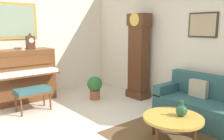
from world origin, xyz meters
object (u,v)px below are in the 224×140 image
at_px(potted_plant, 95,86).
at_px(grandfather_clock, 138,59).
at_px(coffee_table, 173,119).
at_px(green_jug, 182,110).
at_px(piano_bench, 33,92).
at_px(piano, 21,75).
at_px(mantel_clock, 30,42).
at_px(couch, 210,107).
at_px(teacup, 22,49).

bearing_deg(potted_plant, grandfather_clock, 58.56).
relative_size(grandfather_clock, potted_plant, 3.62).
xyz_separation_m(coffee_table, green_jug, (0.06, 0.11, 0.12)).
bearing_deg(grandfather_clock, coffee_table, -33.09).
bearing_deg(piano_bench, green_jug, 23.52).
distance_m(piano, mantel_clock, 0.81).
xyz_separation_m(piano, mantel_clock, (0.00, 0.26, 0.77)).
xyz_separation_m(piano, potted_plant, (0.97, 1.38, -0.29)).
bearing_deg(potted_plant, green_jug, -5.69).
height_order(couch, teacup, teacup).
height_order(couch, mantel_clock, mantel_clock).
distance_m(piano_bench, teacup, 1.06).
distance_m(couch, coffee_table, 1.10).
bearing_deg(coffee_table, grandfather_clock, 146.91).
xyz_separation_m(grandfather_clock, potted_plant, (-0.55, -0.90, -0.64)).
distance_m(green_jug, potted_plant, 2.58).
xyz_separation_m(coffee_table, potted_plant, (-2.50, 0.37, -0.06)).
bearing_deg(mantel_clock, grandfather_clock, 53.11).
bearing_deg(coffee_table, couch, 90.05).
relative_size(piano_bench, potted_plant, 1.25).
distance_m(couch, mantel_clock, 4.07).
relative_size(piano_bench, teacup, 6.03).
relative_size(piano_bench, coffee_table, 0.80).
height_order(piano, teacup, teacup).
xyz_separation_m(piano_bench, grandfather_clock, (0.71, 2.34, 0.56)).
bearing_deg(coffee_table, piano_bench, -158.09).
height_order(piano, potted_plant, piano).
distance_m(grandfather_clock, coffee_table, 2.40).
bearing_deg(coffee_table, teacup, -163.29).
distance_m(piano_bench, couch, 3.44).
height_order(grandfather_clock, couch, grandfather_clock).
distance_m(grandfather_clock, teacup, 2.66).
relative_size(piano_bench, green_jug, 2.92).
relative_size(piano, teacup, 12.41).
bearing_deg(teacup, mantel_clock, 121.61).
bearing_deg(green_jug, teacup, -161.80).
bearing_deg(teacup, potted_plant, 59.17).
relative_size(green_jug, potted_plant, 0.43).
bearing_deg(grandfather_clock, teacup, -121.07).
relative_size(grandfather_clock, mantel_clock, 5.34).
bearing_deg(potted_plant, piano_bench, -96.43).
bearing_deg(piano, coffee_table, 16.20).
distance_m(coffee_table, teacup, 3.56).
bearing_deg(couch, coffee_table, -89.95).
height_order(green_jug, potted_plant, green_jug).
bearing_deg(couch, piano, -148.73).
relative_size(piano, green_jug, 6.00).
xyz_separation_m(green_jug, potted_plant, (-2.56, 0.26, -0.18)).
xyz_separation_m(grandfather_clock, green_jug, (2.01, -1.16, -0.47)).
distance_m(mantel_clock, teacup, 0.32).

